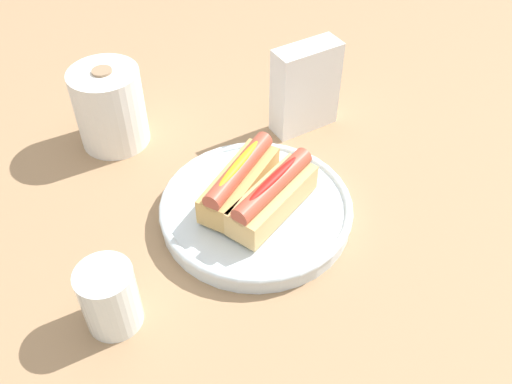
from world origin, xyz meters
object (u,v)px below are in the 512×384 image
Objects in this scene: hotdog_front at (273,196)px; napkin_box at (305,88)px; water_glass at (110,300)px; serving_bowl at (256,209)px; paper_towel_roll at (110,107)px; hotdog_back at (240,180)px.

napkin_box is (0.21, 0.12, 0.02)m from hotdog_front.
serving_bowl is at bearing -1.72° from water_glass.
napkin_box is (0.24, -0.20, 0.01)m from paper_towel_roll.
napkin_box reaches higher than paper_towel_roll.
napkin_box reaches higher than serving_bowl.
hotdog_front is (0.00, -0.03, 0.04)m from serving_bowl.
hotdog_front is at bearing -80.42° from serving_bowl.
hotdog_back is 1.75× the size of water_glass.
napkin_box is at bearing 10.33° from water_glass.
hotdog_back reaches higher than serving_bowl.
water_glass is (-0.24, 0.01, 0.02)m from serving_bowl.
serving_bowl is 0.30m from paper_towel_roll.
napkin_box is (0.45, 0.08, 0.04)m from water_glass.
water_glass is at bearing 172.05° from hotdog_front.
hotdog_front is at bearing -134.73° from napkin_box.
hotdog_front is 0.25m from water_glass.
serving_bowl is 0.24m from napkin_box.
paper_towel_roll reaches higher than water_glass.
paper_towel_roll is at bearing 156.44° from napkin_box.
hotdog_back reaches higher than water_glass.
napkin_box is at bearing 22.97° from serving_bowl.
water_glass reaches higher than serving_bowl.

